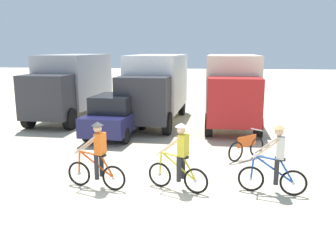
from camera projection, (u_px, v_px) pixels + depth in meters
ground_plane at (141, 196)px, 9.26m from camera, size 120.00×120.00×0.00m
box_truck_grey_hauler at (72, 83)px, 19.29m from camera, size 2.62×6.83×3.35m
box_truck_avon_van at (156, 85)px, 18.29m from camera, size 2.67×6.85×3.35m
box_truck_cream_rv at (232, 86)px, 17.72m from camera, size 2.50×6.79×3.35m
sedan_parked at (116, 115)px, 15.54m from camera, size 2.07×4.32×1.76m
cyclist_orange_shirt at (97, 158)px, 9.63m from camera, size 1.70×0.58×1.82m
cyclist_cowboy_hat at (180, 160)px, 9.47m from camera, size 1.64×0.74×1.82m
cyclist_near_camera at (275, 162)px, 9.26m from camera, size 1.71×0.55×1.82m
bicycle_spare at (247, 147)px, 12.32m from camera, size 1.29×1.24×0.97m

